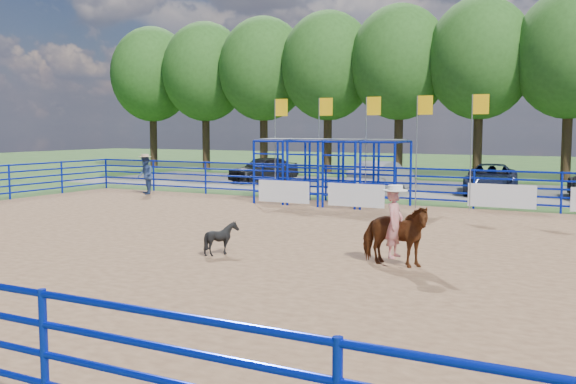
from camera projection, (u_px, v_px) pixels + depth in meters
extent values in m
plane|color=#395F26|center=(273.00, 246.00, 16.35)|extent=(120.00, 120.00, 0.00)
cube|color=#976E4B|center=(273.00, 246.00, 16.35)|extent=(30.00, 20.00, 0.02)
cube|color=slate|center=(440.00, 190.00, 31.37)|extent=(40.00, 10.00, 0.01)
imported|color=#5B2B12|center=(394.00, 235.00, 13.84)|extent=(1.66, 0.84, 1.36)
imported|color=#AE181F|center=(395.00, 189.00, 13.74)|extent=(0.39, 0.56, 1.48)
cylinder|color=white|center=(396.00, 153.00, 13.67)|extent=(0.54, 0.54, 0.12)
imported|color=black|center=(222.00, 238.00, 15.12)|extent=(0.86, 0.81, 0.79)
imported|color=navy|center=(145.00, 175.00, 28.98)|extent=(1.07, 1.06, 1.74)
cylinder|color=tan|center=(145.00, 156.00, 28.89)|extent=(0.56, 0.56, 0.11)
imported|color=black|center=(263.00, 169.00, 35.83)|extent=(3.05, 4.55, 1.44)
imported|color=gray|center=(382.00, 176.00, 31.03)|extent=(2.11, 4.49, 1.42)
imported|color=black|center=(491.00, 179.00, 29.23)|extent=(2.96, 5.21, 1.37)
cube|color=white|center=(284.00, 192.00, 24.90)|extent=(2.20, 0.04, 0.85)
cube|color=white|center=(356.00, 195.00, 23.52)|extent=(2.20, 0.04, 0.85)
cube|color=white|center=(502.00, 196.00, 23.26)|extent=(2.40, 0.04, 0.85)
cylinder|color=#3F2B19|center=(154.00, 136.00, 50.52)|extent=(0.56, 0.56, 4.80)
ellipsoid|color=#254D19|center=(152.00, 70.00, 50.01)|extent=(6.40, 6.40, 7.36)
cylinder|color=#3F2B19|center=(206.00, 136.00, 48.24)|extent=(0.56, 0.56, 4.80)
ellipsoid|color=#254D19|center=(205.00, 67.00, 47.72)|extent=(6.40, 6.40, 7.36)
cylinder|color=#3F2B19|center=(264.00, 137.00, 45.95)|extent=(0.56, 0.56, 4.80)
ellipsoid|color=#254D19|center=(264.00, 64.00, 45.44)|extent=(6.40, 6.40, 7.36)
cylinder|color=#3F2B19|center=(328.00, 137.00, 43.66)|extent=(0.56, 0.56, 4.80)
ellipsoid|color=#254D19|center=(328.00, 60.00, 43.15)|extent=(6.40, 6.40, 7.36)
cylinder|color=#3F2B19|center=(399.00, 138.00, 41.37)|extent=(0.56, 0.56, 4.80)
ellipsoid|color=#254D19|center=(400.00, 57.00, 40.86)|extent=(6.40, 6.40, 7.36)
cylinder|color=#3F2B19|center=(478.00, 138.00, 39.08)|extent=(0.56, 0.56, 4.80)
ellipsoid|color=#254D19|center=(480.00, 52.00, 38.57)|extent=(6.40, 6.40, 7.36)
cylinder|color=#3F2B19|center=(567.00, 139.00, 36.80)|extent=(0.56, 0.56, 4.80)
ellipsoid|color=#254D19|center=(571.00, 47.00, 36.29)|extent=(6.40, 6.40, 7.36)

